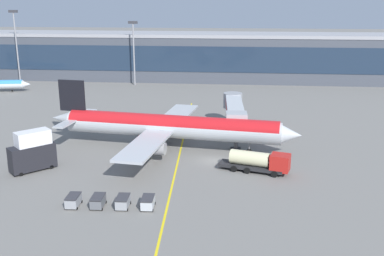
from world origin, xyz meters
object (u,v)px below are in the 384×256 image
object	(u,v)px
catering_lift	(33,151)
baggage_cart_2	(123,202)
fuel_tanker	(259,161)
baggage_cart_1	(98,201)
main_airliner	(170,126)
baggage_cart_0	(73,201)
baggage_cart_3	(148,202)

from	to	relation	value
catering_lift	baggage_cart_2	world-z (taller)	catering_lift
fuel_tanker	baggage_cart_1	distance (m)	25.23
main_airliner	baggage_cart_2	bearing A→B (deg)	-96.09
main_airliner	catering_lift	xyz separation A→B (m)	(-19.40, -12.45, -1.05)
baggage_cart_1	baggage_cart_2	distance (m)	3.20
catering_lift	fuel_tanker	bearing A→B (deg)	4.17
baggage_cart_0	baggage_cart_3	xyz separation A→B (m)	(9.59, 0.40, 0.00)
main_airliner	baggage_cart_2	distance (m)	24.25
main_airliner	baggage_cart_2	size ratio (longest dim) A/B	16.67
baggage_cart_2	baggage_cart_3	distance (m)	3.20
fuel_tanker	baggage_cart_3	distance (m)	20.06
main_airliner	baggage_cart_3	size ratio (longest dim) A/B	16.67
fuel_tanker	baggage_cart_0	xyz separation A→B (m)	(-24.11, -14.22, -0.96)
main_airliner	catering_lift	distance (m)	23.08
baggage_cart_0	baggage_cart_2	xyz separation A→B (m)	(6.39, 0.27, 0.00)
baggage_cart_3	baggage_cart_2	bearing A→B (deg)	-177.62
main_airliner	fuel_tanker	size ratio (longest dim) A/B	4.08
baggage_cart_0	baggage_cart_3	bearing A→B (deg)	2.38
baggage_cart_0	baggage_cart_3	distance (m)	9.60
baggage_cart_1	baggage_cart_2	xyz separation A→B (m)	(3.20, 0.13, 0.00)
catering_lift	baggage_cart_1	distance (m)	18.04
fuel_tanker	baggage_cart_2	xyz separation A→B (m)	(-17.71, -13.95, -0.96)
main_airliner	baggage_cart_0	size ratio (longest dim) A/B	16.67
fuel_tanker	baggage_cart_0	size ratio (longest dim) A/B	4.08
baggage_cart_2	baggage_cart_3	world-z (taller)	same
fuel_tanker	baggage_cart_0	bearing A→B (deg)	-149.47
baggage_cart_1	baggage_cart_3	size ratio (longest dim) A/B	1.00
baggage_cart_1	fuel_tanker	bearing A→B (deg)	33.96
catering_lift	baggage_cart_1	size ratio (longest dim) A/B	2.43
catering_lift	baggage_cart_2	xyz separation A→B (m)	(16.86, -11.43, -2.28)
baggage_cart_3	main_airliner	bearing A→B (deg)	91.57
main_airliner	baggage_cart_1	bearing A→B (deg)	-103.45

